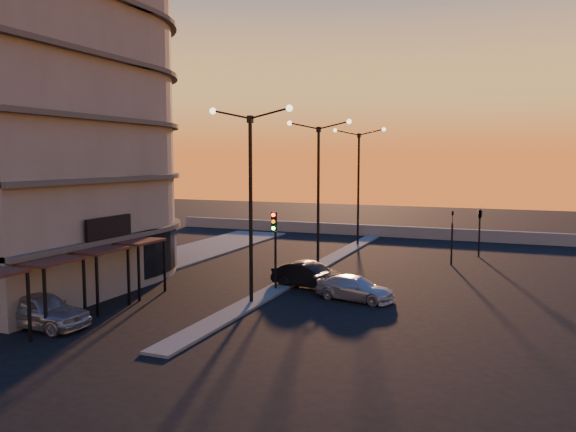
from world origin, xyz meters
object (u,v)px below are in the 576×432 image
at_px(car_sedan, 310,275).
at_px(car_wagon, 355,288).
at_px(car_hatchback, 40,310).
at_px(streetlamp_mid, 318,181).
at_px(traffic_light_main, 275,237).

height_order(car_sedan, car_wagon, car_sedan).
bearing_deg(car_hatchback, streetlamp_mid, -20.22).
xyz_separation_m(traffic_light_main, car_wagon, (4.50, -0.23, -2.30)).
bearing_deg(car_sedan, streetlamp_mid, 25.21).
bearing_deg(streetlamp_mid, car_wagon, -58.56).
distance_m(streetlamp_mid, traffic_light_main, 7.62).
height_order(traffic_light_main, car_sedan, traffic_light_main).
distance_m(car_hatchback, car_sedan, 13.65).
relative_size(car_hatchback, car_wagon, 1.09).
bearing_deg(car_sedan, car_wagon, -107.56).
xyz_separation_m(traffic_light_main, car_hatchback, (-6.50, -9.69, -2.14)).
height_order(streetlamp_mid, car_wagon, streetlamp_mid).
bearing_deg(streetlamp_mid, traffic_light_main, -90.00).
bearing_deg(car_sedan, traffic_light_main, 143.08).
bearing_deg(traffic_light_main, streetlamp_mid, 90.00).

